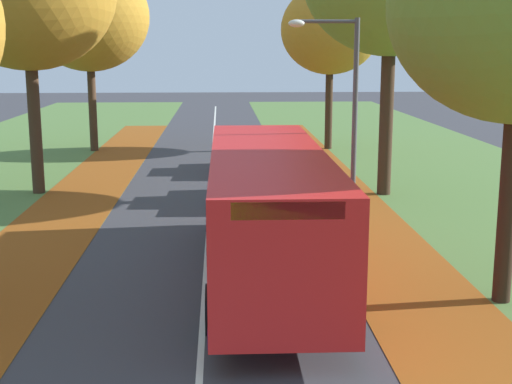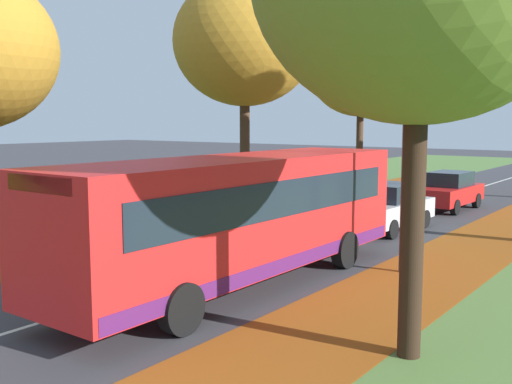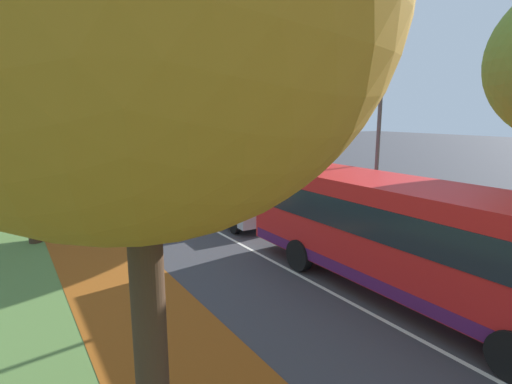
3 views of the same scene
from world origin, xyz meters
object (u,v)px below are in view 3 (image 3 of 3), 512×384
tree_left_far (10,77)px  tree_right_mid (315,51)px  tree_right_far (205,94)px  tree_left_mid (13,38)px  bus (409,234)px  streetlamp_right (372,142)px  tree_left_near (131,3)px  car_red_following (183,184)px  car_silver_lead (236,205)px

tree_left_far → tree_right_mid: bearing=-43.3°
tree_right_mid → tree_right_far: bearing=91.3°
tree_right_mid → tree_left_far: bearing=136.7°
tree_left_mid → bus: tree_left_mid is taller
tree_left_far → streetlamp_right: bearing=-61.2°
tree_left_near → tree_left_mid: 12.64m
tree_right_far → bus: 22.11m
streetlamp_right → tree_left_mid: bearing=145.1°
car_red_following → car_silver_lead: bearing=-90.5°
car_silver_lead → car_red_following: bearing=89.5°
tree_left_near → car_red_following: 19.05m
tree_right_far → bus: tree_right_far is taller
car_silver_lead → streetlamp_right: bearing=-65.7°
tree_left_near → tree_left_far: size_ratio=0.83×
tree_right_mid → tree_right_far: 11.88m
tree_left_near → car_silver_lead: tree_left_near is taller
bus → car_silver_lead: bearing=90.8°
tree_left_mid → bus: 13.95m
car_red_following → streetlamp_right: bearing=-78.5°
car_silver_lead → tree_left_mid: bearing=167.2°
tree_right_mid → car_silver_lead: (-4.98, -0.86, -6.85)m
tree_left_mid → bus: size_ratio=0.96×
tree_left_near → bus: bearing=17.2°
streetlamp_right → tree_left_far: bearing=118.8°
tree_right_far → bus: (-4.60, -21.17, -4.40)m
car_red_following → tree_left_mid: bearing=-150.2°
tree_left_mid → tree_left_far: 10.83m
tree_left_near → car_silver_lead: 13.89m
tree_left_near → tree_left_far: (-0.16, 23.36, 1.07)m
streetlamp_right → car_red_following: bearing=101.5°
tree_left_mid → car_silver_lead: (7.60, -1.73, -6.37)m
car_silver_lead → car_red_following: same height
tree_left_mid → bus: bearing=-53.1°
tree_left_mid → tree_right_far: bearing=41.5°
tree_left_mid → streetlamp_right: bearing=-34.9°
tree_right_mid → streetlamp_right: (-2.62, -6.07, -3.93)m
streetlamp_right → car_silver_lead: (-2.36, 5.21, -2.92)m
tree_left_mid → car_silver_lead: size_ratio=2.35×
tree_left_mid → tree_right_mid: tree_right_mid is taller
tree_left_near → tree_right_mid: 17.03m
tree_right_far → tree_left_far: bearing=-179.5°
tree_right_mid → streetlamp_right: tree_right_mid is taller
tree_left_near → tree_left_far: 23.38m
tree_right_mid → car_red_following: (-4.92, 5.24, -6.85)m
tree_right_mid → car_red_following: size_ratio=2.46×
bus → tree_left_far: bearing=109.7°
tree_left_near → streetlamp_right: (9.61, 5.60, -1.91)m
tree_right_far → car_red_following: size_ratio=1.97×
tree_left_mid → car_red_following: tree_left_mid is taller
bus → car_red_following: bearing=90.2°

